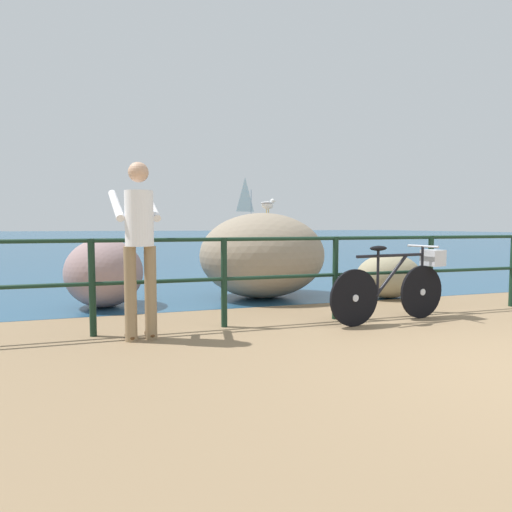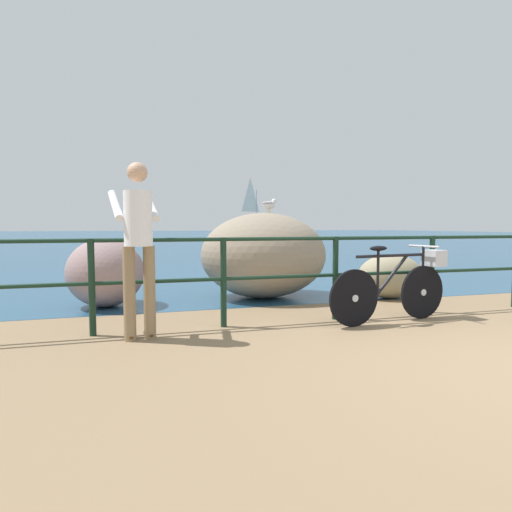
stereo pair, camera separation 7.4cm
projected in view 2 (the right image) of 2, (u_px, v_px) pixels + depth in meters
name	position (u px, v px, depth m)	size (l,w,h in m)	color
ground_plane	(190.00, 249.00, 22.63)	(120.00, 120.00, 0.10)	#846B4C
sea_surface	(156.00, 235.00, 49.54)	(120.00, 90.00, 0.01)	navy
promenade_railing	(385.00, 266.00, 5.51)	(9.89, 0.07, 1.02)	black
bicycle	(399.00, 283.00, 5.20)	(1.69, 0.48, 0.92)	black
person_at_railing	(138.00, 242.00, 4.35)	(0.52, 0.67, 1.78)	#8C7251
breakwater_boulder_main	(264.00, 255.00, 6.94)	(2.02, 1.75, 1.36)	gray
breakwater_boulder_left	(105.00, 272.00, 6.16)	(1.08, 1.16, 0.98)	gray
breakwater_boulder_right	(390.00, 276.00, 6.88)	(1.10, 0.75, 0.70)	gray
seagull	(269.00, 204.00, 6.94)	(0.33, 0.23, 0.23)	gold
sailboat	(254.00, 230.00, 45.72)	(4.59, 2.60, 6.16)	white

